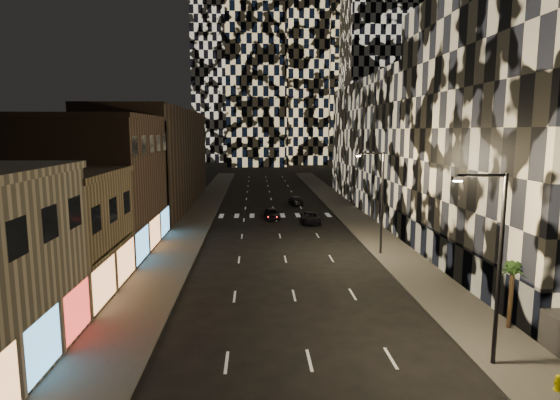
{
  "coord_description": "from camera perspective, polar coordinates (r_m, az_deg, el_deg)",
  "views": [
    {
      "loc": [
        -2.56,
        -10.14,
        11.03
      ],
      "look_at": [
        -0.76,
        23.51,
        6.0
      ],
      "focal_mm": 30.0,
      "sensor_mm": 36.0,
      "label": 1
    }
  ],
  "objects": [
    {
      "name": "streetlight_far",
      "position": [
        41.98,
        12.04,
        0.53
      ],
      "size": [
        2.55,
        0.25,
        9.0
      ],
      "color": "black",
      "rests_on": "sidewalk_right"
    },
    {
      "name": "car_dark_oncoming",
      "position": [
        70.2,
        1.93,
        -0.04
      ],
      "size": [
        2.24,
        4.47,
        1.25
      ],
      "primitive_type": "imported",
      "rotation": [
        0.0,
        0.0,
        3.26
      ],
      "color": "black",
      "rests_on": "ground"
    },
    {
      "name": "sidewalk_right",
      "position": [
        62.4,
        8.6,
        -1.72
      ],
      "size": [
        4.0,
        120.0,
        0.15
      ],
      "primitive_type": "cube",
      "color": "#47443F",
      "rests_on": "ground"
    },
    {
      "name": "curb_right",
      "position": [
        62.02,
        6.7,
        -1.74
      ],
      "size": [
        0.2,
        120.0,
        0.15
      ],
      "primitive_type": "cube",
      "color": "#4C4C47",
      "rests_on": "ground"
    },
    {
      "name": "retail_brown",
      "position": [
        46.24,
        -21.25,
        1.67
      ],
      "size": [
        10.0,
        15.0,
        12.0
      ],
      "primitive_type": "cube",
      "color": "#453327",
      "rests_on": "ground"
    },
    {
      "name": "retail_filler_left",
      "position": [
        71.72,
        -14.73,
        4.99
      ],
      "size": [
        10.0,
        40.0,
        14.0
      ],
      "primitive_type": "cube",
      "color": "#453327",
      "rests_on": "ground"
    },
    {
      "name": "retail_tan",
      "position": [
        35.04,
        -27.4,
        -4.05
      ],
      "size": [
        10.0,
        10.0,
        8.0
      ],
      "primitive_type": "cube",
      "color": "#766547",
      "rests_on": "ground"
    },
    {
      "name": "curb_left",
      "position": [
        61.36,
        -8.01,
        -1.88
      ],
      "size": [
        0.2,
        120.0,
        0.15
      ],
      "primitive_type": "cube",
      "color": "#4C4C47",
      "rests_on": "ground"
    },
    {
      "name": "midrise_base",
      "position": [
        38.88,
        19.64,
        -6.21
      ],
      "size": [
        0.6,
        25.0,
        3.0
      ],
      "primitive_type": "cube",
      "color": "#383838",
      "rests_on": "ground"
    },
    {
      "name": "fire_hydrant",
      "position": [
        24.2,
        30.78,
        -18.62
      ],
      "size": [
        0.33,
        0.33,
        0.7
      ],
      "rotation": [
        0.0,
        0.0,
        -0.03
      ],
      "color": "yellow",
      "rests_on": "sidewalk_right"
    },
    {
      "name": "car_dark_rightlane",
      "position": [
        56.09,
        3.79,
        -2.19
      ],
      "size": [
        2.24,
        4.73,
        1.3
      ],
      "primitive_type": "imported",
      "rotation": [
        0.0,
        0.0,
        -0.02
      ],
      "color": "black",
      "rests_on": "ground"
    },
    {
      "name": "car_dark_midlane",
      "position": [
        58.72,
        -1.0,
        -1.65
      ],
      "size": [
        2.08,
        4.23,
        1.39
      ],
      "primitive_type": "imported",
      "rotation": [
        0.0,
        0.0,
        0.11
      ],
      "color": "black",
      "rests_on": "ground"
    },
    {
      "name": "palm_tree",
      "position": [
        28.89,
        26.48,
        -8.01
      ],
      "size": [
        1.92,
        1.91,
        3.78
      ],
      "color": "#47331E",
      "rests_on": "sidewalk_right"
    },
    {
      "name": "tower_center_low",
      "position": [
        154.5,
        -2.98,
        22.13
      ],
      "size": [
        18.0,
        18.0,
        95.0
      ],
      "primitive_type": "cube",
      "color": "black",
      "rests_on": "ground"
    },
    {
      "name": "sidewalk_left",
      "position": [
        61.58,
        -9.96,
        -1.89
      ],
      "size": [
        4.0,
        120.0,
        0.15
      ],
      "primitive_type": "cube",
      "color": "#47443F",
      "rests_on": "ground"
    },
    {
      "name": "streetlight_near",
      "position": [
        23.6,
        24.75,
        -6.23
      ],
      "size": [
        2.55,
        0.25,
        9.0
      ],
      "color": "black",
      "rests_on": "sidewalk_right"
    },
    {
      "name": "midrise_right",
      "position": [
        41.33,
        30.29,
        7.3
      ],
      "size": [
        16.0,
        25.0,
        22.0
      ],
      "primitive_type": "cube",
      "color": "#232326",
      "rests_on": "ground"
    },
    {
      "name": "midrise_filler_right",
      "position": [
        70.85,
        15.61,
        6.54
      ],
      "size": [
        16.0,
        40.0,
        18.0
      ],
      "primitive_type": "cube",
      "color": "#232326",
      "rests_on": "ground"
    }
  ]
}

